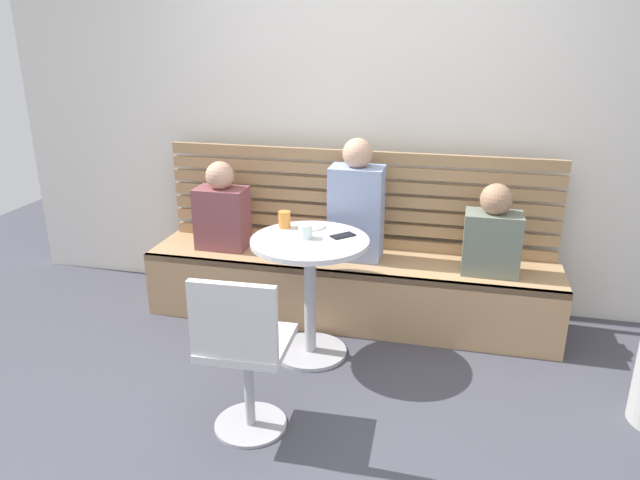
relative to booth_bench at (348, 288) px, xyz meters
The scene contains 13 objects.
ground 1.22m from the booth_bench, 90.00° to the right, with size 8.00×8.00×0.00m, color #42424C.
back_wall 1.31m from the booth_bench, 90.00° to the left, with size 5.20×0.10×2.90m, color silver.
booth_bench is the anchor object (origin of this frame).
booth_backrest 0.61m from the booth_bench, 90.00° to the left, with size 2.65×0.04×0.67m.
cafe_table 0.60m from the booth_bench, 104.77° to the right, with size 0.68×0.68×0.74m.
white_chair 1.37m from the booth_bench, 100.60° to the right, with size 0.41×0.41×0.85m.
person_adult 0.58m from the booth_bench, 38.25° to the left, with size 0.34×0.22×0.79m.
person_child_left 1.00m from the booth_bench, ahead, with size 0.34×0.22×0.57m.
person_child_middle 1.00m from the booth_bench, behind, with size 0.34×0.22×0.60m.
cup_glass_short 0.77m from the booth_bench, 108.01° to the right, with size 0.08×0.08×0.08m, color silver.
cup_tumbler_orange 0.74m from the booth_bench, 134.11° to the right, with size 0.07×0.07×0.10m, color orange.
plate_small 0.63m from the booth_bench, 120.92° to the right, with size 0.17×0.17×0.01m, color white.
phone_on_table 0.67m from the booth_bench, 84.56° to the right, with size 0.07×0.14×0.01m, color black.
Camera 1 is at (0.67, -2.41, 1.89)m, focal length 33.63 mm.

